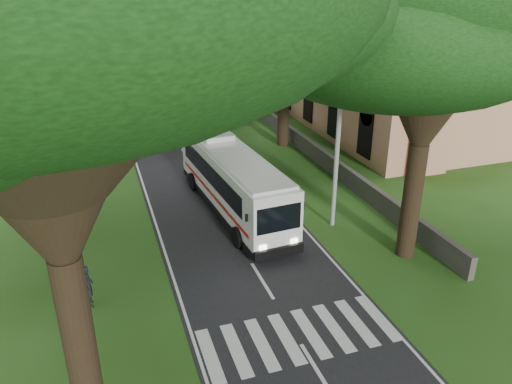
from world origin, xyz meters
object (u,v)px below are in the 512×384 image
(pedestrian, at_px, (88,286))
(pole_mid, at_px, (232,81))
(distant_car_b, at_px, (129,69))
(distant_car_c, at_px, (135,59))
(pole_near, at_px, (337,154))
(coach_bus, at_px, (233,179))
(pole_far, at_px, (187,50))
(church, at_px, (384,74))

(pedestrian, bearing_deg, pole_mid, -32.97)
(distant_car_b, relative_size, distant_car_c, 0.73)
(pole_near, xyz_separation_m, coach_bus, (-4.70, 3.54, -2.21))
(pole_far, distance_m, distant_car_b, 12.51)
(pole_mid, relative_size, distant_car_b, 2.14)
(pole_near, relative_size, pedestrian, 4.18)
(coach_bus, bearing_deg, pole_mid, 69.57)
(pole_mid, distance_m, distant_car_c, 38.56)
(coach_bus, xyz_separation_m, distant_car_c, (0.00, 54.58, -1.19))
(church, relative_size, distant_car_c, 4.66)
(pole_far, distance_m, pedestrian, 45.40)
(pole_mid, bearing_deg, distant_car_c, 97.03)
(church, distance_m, pole_near, 19.88)
(church, height_order, pole_far, church)
(pole_mid, xyz_separation_m, pole_far, (0.00, 20.00, 0.00))
(pole_near, bearing_deg, pole_mid, 90.00)
(church, height_order, coach_bus, church)
(pole_mid, bearing_deg, pole_near, -90.00)
(distant_car_b, bearing_deg, coach_bus, -100.59)
(pole_near, bearing_deg, distant_car_b, 97.15)
(pole_far, distance_m, coach_bus, 36.83)
(pole_mid, bearing_deg, church, -19.81)
(pole_near, relative_size, coach_bus, 0.64)
(church, relative_size, pole_near, 3.00)
(distant_car_b, bearing_deg, church, -74.25)
(pole_mid, relative_size, pole_far, 1.00)
(church, bearing_deg, distant_car_b, 118.30)
(coach_bus, bearing_deg, pole_far, 78.17)
(pedestrian, bearing_deg, pole_far, -20.62)
(pedestrian, bearing_deg, pole_near, -79.30)
(pole_near, height_order, pedestrian, pole_near)
(church, height_order, distant_car_c, church)
(pole_mid, xyz_separation_m, distant_car_b, (-6.30, 30.21, -3.53))
(pole_near, xyz_separation_m, pole_mid, (0.00, 20.00, 0.00))
(pole_far, relative_size, pedestrian, 4.18)
(pole_mid, relative_size, coach_bus, 0.64)
(coach_bus, bearing_deg, church, 30.65)
(pole_far, relative_size, distant_car_b, 2.14)
(pole_far, bearing_deg, church, -63.18)
(coach_bus, distance_m, pedestrian, 10.82)
(church, bearing_deg, pole_far, 116.82)
(coach_bus, bearing_deg, distant_car_c, 85.52)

